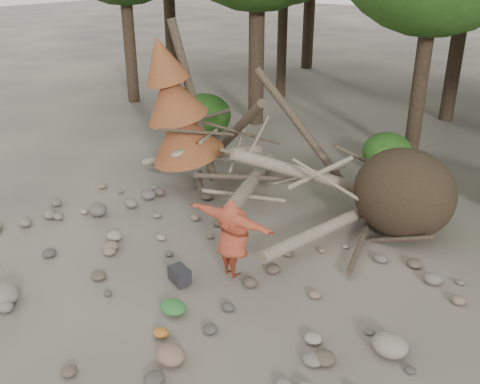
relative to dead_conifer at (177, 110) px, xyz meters
The scene contains 13 objects.
ground 5.05m from the dead_conifer, 47.26° to the right, with size 120.00×120.00×0.00m, color #514C44.
deadfall_pile 5.33m from the dead_conifer, ahead, with size 8.55×5.24×3.30m.
dead_conifer is the anchor object (origin of this frame).
bush_left 4.72m from the dead_conifer, 121.92° to the left, with size 1.80×1.80×1.44m, color #1F4813.
bush_mid 6.11m from the dead_conifer, 48.52° to the left, with size 1.40×1.40×1.12m, color #2A5B1A.
frisbee_thrower 4.85m from the dead_conifer, 34.88° to the right, with size 3.00×1.04×1.97m.
backpack 5.08m from the dead_conifer, 47.26° to the right, with size 0.42×0.28×0.28m, color black.
cloth_green 5.96m from the dead_conifer, 48.42° to the right, with size 0.49×0.41×0.18m, color #2A6729.
cloth_orange 6.56m from the dead_conifer, 50.04° to the right, with size 0.28×0.23×0.10m, color #A95E1D.
boulder_front_left 6.17m from the dead_conifer, 79.28° to the right, with size 0.61×0.55×0.36m, color slate.
boulder_front_right 7.09m from the dead_conifer, 48.39° to the right, with size 0.47×0.42×0.28m, color #7F5F4F.
boulder_mid_right 7.91m from the dead_conifer, 22.37° to the right, with size 0.57×0.51×0.34m, color gray.
boulder_mid_left 3.18m from the dead_conifer, 98.93° to the right, with size 0.47×0.42×0.28m, color #59514B.
Camera 1 is at (6.09, -6.19, 5.64)m, focal length 40.00 mm.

